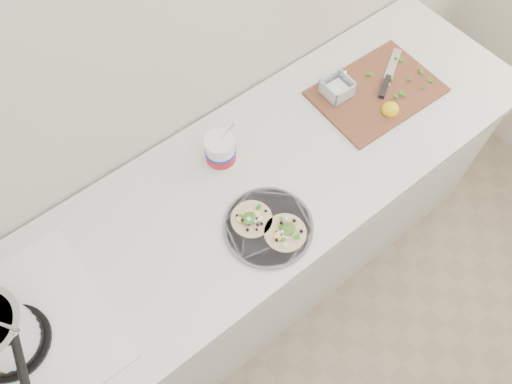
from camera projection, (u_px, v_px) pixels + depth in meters
counter at (228, 253)px, 2.01m from camera, size 2.44×0.66×0.90m
stove at (2, 337)px, 1.32m from camera, size 0.53×0.50×0.25m
taco_plate at (268, 226)px, 1.56m from camera, size 0.29×0.29×0.04m
tub at (221, 150)px, 1.64m from camera, size 0.10×0.10×0.23m
cutboard at (374, 89)px, 1.84m from camera, size 0.47×0.33×0.07m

